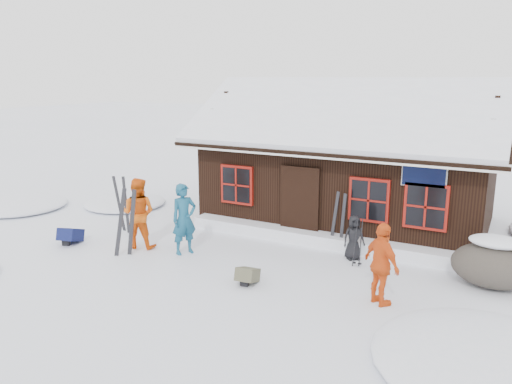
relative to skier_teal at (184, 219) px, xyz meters
The scene contains 15 objects.
ground 1.54m from the skier_teal, ahead, with size 120.00×120.00×0.00m, color white.
mountain_hut 5.70m from the skier_teal, 61.02° to the left, with size 8.90×6.09×4.42m.
snow_drift 3.61m from the skier_teal, 39.05° to the left, with size 7.60×0.60×0.35m, color white.
snow_mounds 3.55m from the skier_teal, 32.42° to the left, with size 20.60×13.20×0.48m.
skier_teal is the anchor object (origin of this frame).
skier_orange_left 1.35m from the skier_teal, behind, with size 0.91×0.71×1.87m, color orange.
skier_orange_right 5.20m from the skier_teal, ahead, with size 0.98×0.41×1.68m, color #E35417.
skier_crouched 4.26m from the skier_teal, 22.39° to the left, with size 0.55×0.36×1.12m, color black.
boulder 7.22m from the skier_teal, 11.32° to the left, with size 1.74×1.30×1.02m.
ski_pair_left 1.44m from the skier_teal, 145.63° to the right, with size 0.63×0.30×1.78m.
ski_pair_mid 2.77m from the skier_teal, 165.91° to the left, with size 0.59×0.15×1.69m.
ski_pair_right 3.98m from the skier_teal, 33.10° to the left, with size 0.48×0.19×1.58m.
ski_poles 4.34m from the skier_teal, 15.93° to the left, with size 0.22×0.11×1.23m.
backpack_blue 3.37m from the skier_teal, 164.86° to the right, with size 0.47×0.62×0.34m, color #101646.
backpack_olive 2.66m from the skier_teal, 21.98° to the right, with size 0.40×0.53×0.29m, color #514F3A.
Camera 1 is at (6.09, -9.80, 4.42)m, focal length 35.00 mm.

